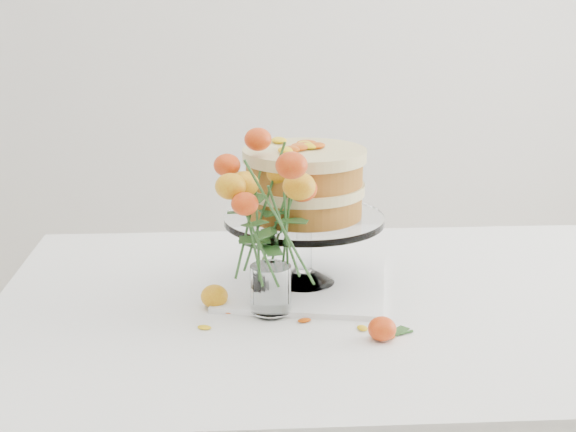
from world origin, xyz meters
name	(u,v)px	position (x,y,z in m)	size (l,w,h in m)	color
table	(361,338)	(0.00, 0.00, 0.67)	(1.43, 0.93, 0.76)	tan
napkin	(304,284)	(-0.11, 0.08, 0.76)	(0.32, 0.32, 0.01)	white
cake_stand	(304,190)	(-0.11, 0.08, 0.96)	(0.32, 0.32, 0.28)	white
rose_vase	(270,199)	(-0.18, -0.06, 0.98)	(0.31, 0.31, 0.38)	white
loose_rose_near	(215,296)	(-0.28, -0.02, 0.78)	(0.09, 0.05, 0.04)	gold
loose_rose_far	(382,329)	(0.01, -0.18, 0.78)	(0.08, 0.05, 0.04)	red
stray_petal_a	(304,321)	(-0.12, -0.10, 0.76)	(0.03, 0.02, 0.00)	yellow
stray_petal_b	(362,328)	(-0.02, -0.14, 0.76)	(0.03, 0.02, 0.00)	yellow
stray_petal_c	(389,337)	(0.02, -0.18, 0.76)	(0.03, 0.02, 0.00)	yellow
stray_petal_d	(227,312)	(-0.26, -0.05, 0.76)	(0.03, 0.02, 0.00)	yellow
stray_petal_e	(204,328)	(-0.30, -0.12, 0.76)	(0.03, 0.02, 0.00)	yellow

